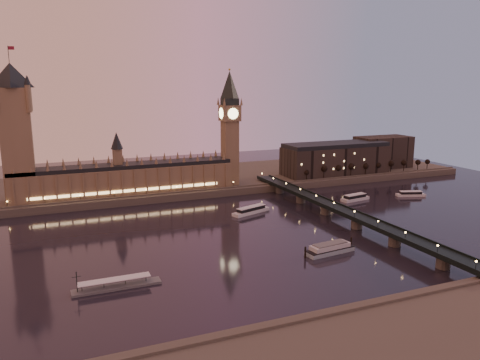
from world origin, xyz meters
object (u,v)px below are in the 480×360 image
Objects in this scene: cruise_boat_a at (251,210)px; moored_barge at (330,249)px; cruise_boat_b at (411,194)px; pontoon_pier at (117,286)px.

moored_barge is (7.77, -95.65, 0.42)m from cruise_boat_a.
moored_barge reaches higher than cruise_boat_a.
cruise_boat_b is 0.61× the size of pontoon_pier.
cruise_boat_a is 0.80× the size of pontoon_pier.
cruise_boat_a is 149.45m from pontoon_pier.
pontoon_pier is (-121.91, -0.81, -1.54)m from moored_barge.
cruise_boat_a is 1.31× the size of cruise_boat_b.
cruise_boat_a reaches higher than cruise_boat_b.
cruise_boat_b is at bearing 25.64° from moored_barge.
moored_barge is at bearing -104.87° from cruise_boat_a.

